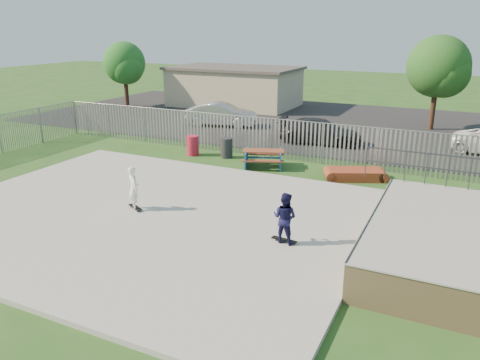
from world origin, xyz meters
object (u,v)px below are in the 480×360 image
at_px(picnic_table, 263,158).
at_px(car_dark, 320,131).
at_px(car_silver, 222,114).
at_px(tree_left, 124,63).
at_px(tree_mid, 438,67).
at_px(skater_navy, 285,218).
at_px(funbox, 355,174).
at_px(trash_bin_grey, 227,148).
at_px(trash_bin_red, 193,146).
at_px(skater_white, 134,188).

relative_size(picnic_table, car_dark, 0.50).
height_order(car_silver, tree_left, tree_left).
height_order(picnic_table, car_silver, car_silver).
distance_m(tree_mid, skater_navy, 20.41).
bearing_deg(funbox, trash_bin_grey, 149.63).
relative_size(car_dark, tree_mid, 0.80).
xyz_separation_m(funbox, trash_bin_grey, (-6.68, 0.76, 0.28)).
height_order(trash_bin_red, skater_navy, skater_navy).
bearing_deg(car_dark, trash_bin_red, 129.54).
xyz_separation_m(trash_bin_red, tree_mid, (10.52, 12.12, 3.46)).
distance_m(funbox, car_dark, 6.61).
bearing_deg(car_silver, trash_bin_grey, -163.36).
height_order(picnic_table, trash_bin_grey, trash_bin_grey).
distance_m(picnic_table, skater_navy, 8.44).
relative_size(trash_bin_grey, skater_navy, 0.64).
bearing_deg(skater_navy, tree_left, -35.57).
xyz_separation_m(trash_bin_red, skater_navy, (7.98, -7.90, 0.42)).
bearing_deg(picnic_table, tree_left, 125.46).
distance_m(funbox, tree_mid, 13.24).
height_order(picnic_table, tree_left, tree_left).
height_order(trash_bin_red, trash_bin_grey, trash_bin_red).
xyz_separation_m(trash_bin_grey, car_silver, (-3.94, 6.92, 0.28)).
bearing_deg(car_dark, picnic_table, 163.54).
height_order(trash_bin_grey, car_silver, car_silver).
height_order(trash_bin_red, skater_white, skater_white).
bearing_deg(trash_bin_grey, car_dark, 55.69).
distance_m(picnic_table, car_dark, 5.81).
bearing_deg(skater_navy, car_dark, -71.47).
xyz_separation_m(trash_bin_grey, skater_navy, (6.20, -8.25, 0.43)).
bearing_deg(tree_left, skater_white, -50.69).
xyz_separation_m(trash_bin_grey, tree_mid, (8.74, 11.77, 3.46)).
relative_size(trash_bin_grey, tree_left, 0.19).
height_order(tree_mid, skater_navy, tree_mid).
xyz_separation_m(tree_left, skater_white, (15.34, -18.74, -2.59)).
bearing_deg(tree_mid, skater_navy, -97.21).
relative_size(picnic_table, tree_mid, 0.40).
distance_m(trash_bin_red, trash_bin_grey, 1.81).
distance_m(trash_bin_grey, tree_mid, 15.07).
xyz_separation_m(funbox, car_silver, (-10.62, 7.68, 0.56)).
relative_size(picnic_table, trash_bin_red, 2.34).
bearing_deg(trash_bin_grey, trash_bin_red, -169.01).
bearing_deg(skater_white, tree_left, -12.06).
distance_m(funbox, skater_navy, 7.54).
height_order(tree_left, skater_white, tree_left).
distance_m(trash_bin_red, skater_navy, 11.24).
height_order(skater_navy, skater_white, same).
bearing_deg(car_dark, funbox, -156.15).
distance_m(car_silver, tree_mid, 13.95).
bearing_deg(tree_left, car_silver, -19.14).
relative_size(skater_navy, skater_white, 1.00).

